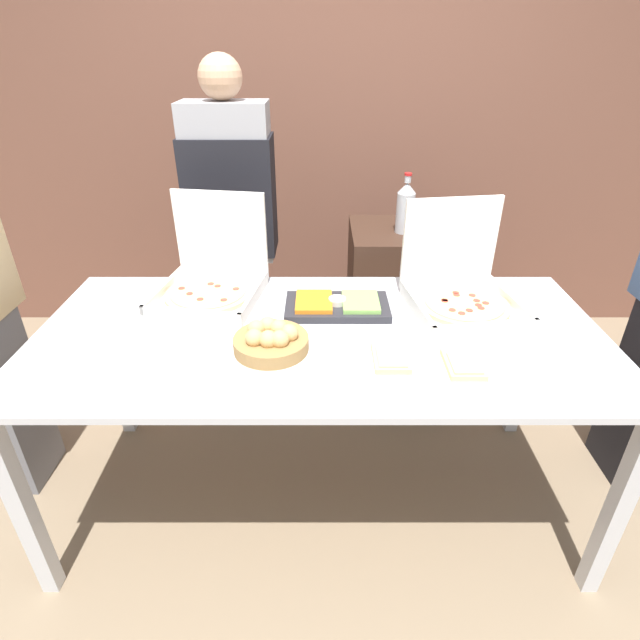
{
  "coord_description": "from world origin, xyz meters",
  "views": [
    {
      "loc": [
        0.0,
        -1.61,
        1.83
      ],
      "look_at": [
        0.0,
        0.0,
        0.92
      ],
      "focal_mm": 28.0,
      "sensor_mm": 36.0,
      "label": 1
    }
  ],
  "objects_px": {
    "soda_can_silver": "(463,220)",
    "person_server_vest": "(233,227)",
    "pizza_box_far_left": "(212,279)",
    "soda_bottle": "(406,207)",
    "paper_plate_front_right": "(390,359)",
    "paper_plate_front_left": "(463,366)",
    "pizza_box_near_right": "(460,290)",
    "bread_basket": "(271,340)",
    "veggie_tray": "(337,305)"
  },
  "relations": [
    {
      "from": "person_server_vest",
      "to": "paper_plate_front_right",
      "type": "bearing_deg",
      "value": 123.98
    },
    {
      "from": "pizza_box_near_right",
      "to": "paper_plate_front_left",
      "type": "height_order",
      "value": "pizza_box_near_right"
    },
    {
      "from": "soda_bottle",
      "to": "soda_can_silver",
      "type": "relative_size",
      "value": 2.43
    },
    {
      "from": "paper_plate_front_left",
      "to": "person_server_vest",
      "type": "bearing_deg",
      "value": 131.29
    },
    {
      "from": "pizza_box_far_left",
      "to": "soda_bottle",
      "type": "distance_m",
      "value": 1.06
    },
    {
      "from": "paper_plate_front_left",
      "to": "soda_bottle",
      "type": "relative_size",
      "value": 0.74
    },
    {
      "from": "pizza_box_near_right",
      "to": "paper_plate_front_right",
      "type": "bearing_deg",
      "value": -137.29
    },
    {
      "from": "paper_plate_front_left",
      "to": "bread_basket",
      "type": "bearing_deg",
      "value": 169.81
    },
    {
      "from": "pizza_box_near_right",
      "to": "person_server_vest",
      "type": "relative_size",
      "value": 0.27
    },
    {
      "from": "pizza_box_near_right",
      "to": "veggie_tray",
      "type": "relative_size",
      "value": 1.15
    },
    {
      "from": "pizza_box_far_left",
      "to": "soda_can_silver",
      "type": "distance_m",
      "value": 1.33
    },
    {
      "from": "veggie_tray",
      "to": "person_server_vest",
      "type": "xyz_separation_m",
      "value": [
        -0.5,
        0.63,
        0.12
      ]
    },
    {
      "from": "soda_bottle",
      "to": "soda_can_silver",
      "type": "xyz_separation_m",
      "value": [
        0.31,
        0.01,
        -0.07
      ]
    },
    {
      "from": "pizza_box_far_left",
      "to": "soda_bottle",
      "type": "bearing_deg",
      "value": 41.08
    },
    {
      "from": "veggie_tray",
      "to": "soda_bottle",
      "type": "bearing_deg",
      "value": 62.32
    },
    {
      "from": "pizza_box_near_right",
      "to": "soda_bottle",
      "type": "bearing_deg",
      "value": 93.21
    },
    {
      "from": "paper_plate_front_left",
      "to": "soda_can_silver",
      "type": "distance_m",
      "value": 1.16
    },
    {
      "from": "person_server_vest",
      "to": "paper_plate_front_left",
      "type": "bearing_deg",
      "value": 131.29
    },
    {
      "from": "paper_plate_front_right",
      "to": "pizza_box_far_left",
      "type": "bearing_deg",
      "value": 143.72
    },
    {
      "from": "paper_plate_front_right",
      "to": "person_server_vest",
      "type": "distance_m",
      "value": 1.21
    },
    {
      "from": "bread_basket",
      "to": "pizza_box_far_left",
      "type": "bearing_deg",
      "value": 123.48
    },
    {
      "from": "veggie_tray",
      "to": "person_server_vest",
      "type": "relative_size",
      "value": 0.23
    },
    {
      "from": "paper_plate_front_left",
      "to": "pizza_box_far_left",
      "type": "bearing_deg",
      "value": 149.55
    },
    {
      "from": "veggie_tray",
      "to": "soda_bottle",
      "type": "relative_size",
      "value": 1.38
    },
    {
      "from": "soda_bottle",
      "to": "pizza_box_far_left",
      "type": "bearing_deg",
      "value": -148.04
    },
    {
      "from": "veggie_tray",
      "to": "soda_bottle",
      "type": "xyz_separation_m",
      "value": [
        0.36,
        0.69,
        0.2
      ]
    },
    {
      "from": "pizza_box_far_left",
      "to": "veggie_tray",
      "type": "xyz_separation_m",
      "value": [
        0.53,
        -0.14,
        -0.05
      ]
    },
    {
      "from": "veggie_tray",
      "to": "bread_basket",
      "type": "xyz_separation_m",
      "value": [
        -0.24,
        -0.3,
        0.02
      ]
    },
    {
      "from": "soda_bottle",
      "to": "paper_plate_front_right",
      "type": "bearing_deg",
      "value": -100.25
    },
    {
      "from": "soda_can_silver",
      "to": "person_server_vest",
      "type": "distance_m",
      "value": 1.18
    },
    {
      "from": "person_server_vest",
      "to": "veggie_tray",
      "type": "bearing_deg",
      "value": 128.93
    },
    {
      "from": "paper_plate_front_left",
      "to": "veggie_tray",
      "type": "relative_size",
      "value": 0.53
    },
    {
      "from": "pizza_box_far_left",
      "to": "paper_plate_front_right",
      "type": "height_order",
      "value": "pizza_box_far_left"
    },
    {
      "from": "paper_plate_front_right",
      "to": "soda_can_silver",
      "type": "relative_size",
      "value": 1.72
    },
    {
      "from": "paper_plate_front_left",
      "to": "paper_plate_front_right",
      "type": "height_order",
      "value": "same"
    },
    {
      "from": "pizza_box_near_right",
      "to": "bread_basket",
      "type": "distance_m",
      "value": 0.81
    },
    {
      "from": "paper_plate_front_left",
      "to": "person_server_vest",
      "type": "distance_m",
      "value": 1.39
    },
    {
      "from": "paper_plate_front_left",
      "to": "person_server_vest",
      "type": "xyz_separation_m",
      "value": [
        -0.91,
        1.04,
        0.13
      ]
    },
    {
      "from": "veggie_tray",
      "to": "person_server_vest",
      "type": "bearing_deg",
      "value": 128.93
    },
    {
      "from": "soda_bottle",
      "to": "person_server_vest",
      "type": "relative_size",
      "value": 0.17
    },
    {
      "from": "bread_basket",
      "to": "soda_bottle",
      "type": "xyz_separation_m",
      "value": [
        0.61,
        0.99,
        0.18
      ]
    },
    {
      "from": "pizza_box_far_left",
      "to": "person_server_vest",
      "type": "bearing_deg",
      "value": 96.35
    },
    {
      "from": "soda_bottle",
      "to": "person_server_vest",
      "type": "height_order",
      "value": "person_server_vest"
    },
    {
      "from": "soda_bottle",
      "to": "veggie_tray",
      "type": "bearing_deg",
      "value": -117.68
    },
    {
      "from": "bread_basket",
      "to": "veggie_tray",
      "type": "bearing_deg",
      "value": 50.86
    },
    {
      "from": "pizza_box_far_left",
      "to": "paper_plate_front_right",
      "type": "xyz_separation_m",
      "value": [
        0.7,
        -0.51,
        -0.06
      ]
    },
    {
      "from": "paper_plate_front_right",
      "to": "bread_basket",
      "type": "relative_size",
      "value": 0.8
    },
    {
      "from": "pizza_box_near_right",
      "to": "soda_bottle",
      "type": "relative_size",
      "value": 1.6
    },
    {
      "from": "paper_plate_front_left",
      "to": "bread_basket",
      "type": "xyz_separation_m",
      "value": [
        -0.65,
        0.12,
        0.03
      ]
    },
    {
      "from": "bread_basket",
      "to": "person_server_vest",
      "type": "relative_size",
      "value": 0.15
    }
  ]
}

